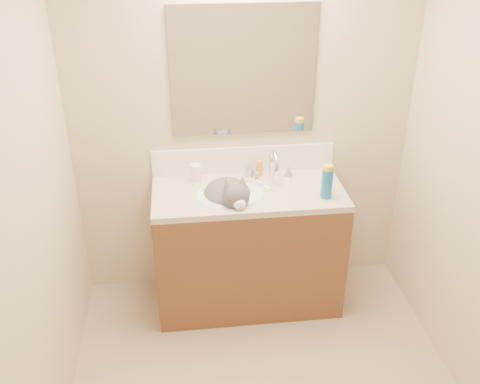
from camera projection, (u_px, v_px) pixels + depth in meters
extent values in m
cube|color=#C6B493|center=(243.00, 116.00, 3.39)|extent=(2.20, 0.04, 2.50)
cube|color=#C6B493|center=(15.00, 234.00, 2.19)|extent=(0.04, 2.50, 2.50)
cube|color=brown|center=(248.00, 250.00, 3.55)|extent=(1.20, 0.55, 0.82)
cube|color=beige|center=(249.00, 193.00, 3.35)|extent=(1.20, 0.55, 0.04)
ellipsoid|color=white|center=(230.00, 204.00, 3.33)|extent=(0.45, 0.36, 0.14)
cylinder|color=silver|center=(272.00, 168.00, 3.49)|extent=(0.04, 0.04, 0.11)
torus|color=silver|center=(274.00, 165.00, 3.41)|extent=(0.03, 0.20, 0.20)
cylinder|color=silver|center=(276.00, 175.00, 3.35)|extent=(0.03, 0.03, 0.06)
cone|color=silver|center=(256.00, 173.00, 3.49)|extent=(0.06, 0.06, 0.06)
cone|color=silver|center=(289.00, 171.00, 3.51)|extent=(0.06, 0.06, 0.06)
ellipsoid|color=#4C494C|center=(227.00, 198.00, 3.34)|extent=(0.39, 0.42, 0.23)
ellipsoid|color=#4C494C|center=(236.00, 196.00, 3.16)|extent=(0.20, 0.18, 0.16)
ellipsoid|color=#4C494C|center=(232.00, 196.00, 3.23)|extent=(0.14, 0.14, 0.15)
cone|color=#4C494C|center=(227.00, 185.00, 3.12)|extent=(0.09, 0.09, 0.10)
cone|color=#4C494C|center=(242.00, 182.00, 3.15)|extent=(0.09, 0.10, 0.10)
ellipsoid|color=white|center=(240.00, 204.00, 3.11)|extent=(0.08, 0.07, 0.06)
ellipsoid|color=white|center=(234.00, 206.00, 3.23)|extent=(0.13, 0.10, 0.14)
sphere|color=#C9828B|center=(241.00, 207.00, 3.09)|extent=(0.02, 0.02, 0.02)
cylinder|color=#4C494C|center=(250.00, 204.00, 3.40)|extent=(0.15, 0.23, 0.04)
cube|color=white|center=(243.00, 160.00, 3.52)|extent=(1.20, 0.02, 0.18)
cube|color=white|center=(244.00, 72.00, 3.24)|extent=(0.90, 0.02, 0.80)
cylinder|color=white|center=(196.00, 173.00, 3.42)|extent=(0.07, 0.07, 0.12)
cylinder|color=orange|center=(196.00, 175.00, 3.42)|extent=(0.07, 0.07, 0.04)
cylinder|color=#B7B7BC|center=(249.00, 171.00, 3.50)|extent=(0.07, 0.07, 0.06)
cylinder|color=gold|center=(259.00, 168.00, 3.50)|extent=(0.05, 0.05, 0.10)
cube|color=white|center=(263.00, 185.00, 3.39)|extent=(0.08, 0.14, 0.01)
cube|color=#6DBDE8|center=(263.00, 185.00, 3.39)|extent=(0.03, 0.03, 0.02)
cylinder|color=#1762A3|center=(327.00, 184.00, 3.22)|extent=(0.07, 0.07, 0.19)
cylinder|color=yellow|center=(328.00, 168.00, 3.17)|extent=(0.06, 0.06, 0.04)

